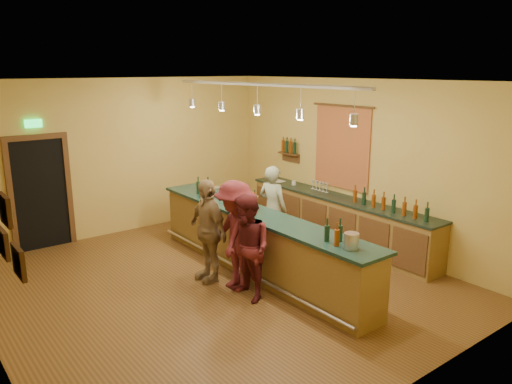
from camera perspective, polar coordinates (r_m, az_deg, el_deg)
floor at (r=8.20m, az=-4.39°, el=-10.43°), size 7.00×7.00×0.00m
ceiling at (r=7.47m, az=-4.85°, el=12.52°), size 6.50×7.00×0.02m
wall_back at (r=10.73m, az=-14.93°, el=3.93°), size 6.50×0.02×3.20m
wall_front at (r=5.23m, az=17.05°, el=-6.60°), size 6.50×0.02×3.20m
wall_right at (r=9.80m, az=11.52°, el=3.20°), size 0.02×7.00×3.20m
doorway at (r=10.28m, az=-23.44°, el=0.11°), size 1.15×0.09×2.48m
tapestry at (r=10.00m, az=9.78°, el=4.95°), size 0.03×1.40×1.60m
bottle_shelf at (r=11.05m, az=3.80°, el=5.00°), size 0.17×0.55×0.54m
back_counter at (r=9.97m, az=9.38°, el=-3.11°), size 0.60×4.55×1.27m
tasting_bar at (r=8.41m, az=0.14°, el=-5.31°), size 0.73×5.10×1.38m
pendant_track at (r=7.95m, az=0.15°, el=11.08°), size 0.11×4.60×0.50m
bartender at (r=9.35m, az=1.92°, el=-1.93°), size 0.54×0.68×1.65m
customer_a at (r=7.39m, az=-0.99°, el=-6.46°), size 0.65×0.81×1.61m
customer_b at (r=8.09m, az=-5.55°, el=-4.38°), size 0.44×1.00×1.69m
customer_c at (r=7.73m, az=-2.34°, el=-5.02°), size 0.71×1.16×1.74m
bar_stool at (r=10.58m, az=-0.68°, el=-1.25°), size 0.36×0.36×0.75m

